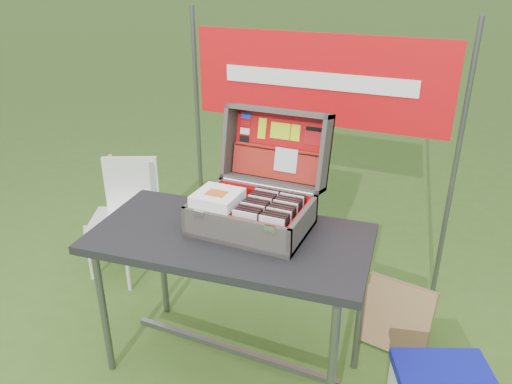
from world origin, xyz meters
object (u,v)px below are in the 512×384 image
at_px(table, 232,306).
at_px(chair, 119,222).
at_px(cardboard_box, 396,317).
at_px(suitcase, 257,176).

bearing_deg(table, chair, 149.27).
relative_size(chair, cardboard_box, 2.03).
bearing_deg(suitcase, table, -112.96).
height_order(table, cardboard_box, table).
bearing_deg(table, cardboard_box, 29.07).
xyz_separation_m(table, chair, (-1.07, 0.50, -0.01)).
bearing_deg(chair, cardboard_box, -24.23).
height_order(chair, cardboard_box, chair).
xyz_separation_m(table, cardboard_box, (0.74, 0.51, -0.21)).
bearing_deg(cardboard_box, table, -136.03).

